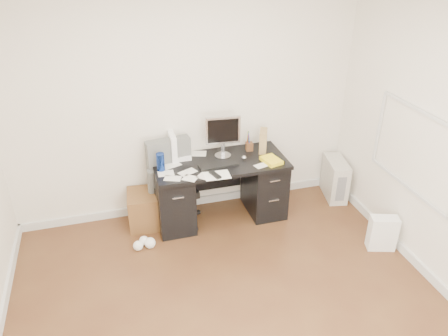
# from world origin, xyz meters

# --- Properties ---
(ground) EXTENTS (4.00, 4.00, 0.00)m
(ground) POSITION_xyz_m (0.00, 0.00, 0.00)
(ground) COLOR #4A2918
(ground) RESTS_ON ground
(room_shell) EXTENTS (4.02, 4.02, 2.71)m
(room_shell) POSITION_xyz_m (0.03, 0.03, 1.66)
(room_shell) COLOR silver
(room_shell) RESTS_ON ground
(desk) EXTENTS (1.50, 0.70, 0.75)m
(desk) POSITION_xyz_m (0.30, 1.65, 0.40)
(desk) COLOR black
(desk) RESTS_ON ground
(loose_papers) EXTENTS (1.10, 0.60, 0.00)m
(loose_papers) POSITION_xyz_m (0.10, 1.60, 0.75)
(loose_papers) COLOR white
(loose_papers) RESTS_ON desk
(lcd_monitor) EXTENTS (0.41, 0.26, 0.50)m
(lcd_monitor) POSITION_xyz_m (0.36, 1.76, 1.00)
(lcd_monitor) COLOR #AEAEB3
(lcd_monitor) RESTS_ON desk
(keyboard) EXTENTS (0.45, 0.18, 0.02)m
(keyboard) POSITION_xyz_m (0.25, 1.55, 0.76)
(keyboard) COLOR black
(keyboard) RESTS_ON desk
(computer_mouse) EXTENTS (0.06, 0.06, 0.06)m
(computer_mouse) POSITION_xyz_m (0.57, 1.60, 0.78)
(computer_mouse) COLOR #AEAEB3
(computer_mouse) RESTS_ON desk
(travel_mug) EXTENTS (0.11, 0.11, 0.20)m
(travel_mug) POSITION_xyz_m (-0.37, 1.63, 0.85)
(travel_mug) COLOR navy
(travel_mug) RESTS_ON desk
(white_binder) EXTENTS (0.12, 0.26, 0.30)m
(white_binder) POSITION_xyz_m (-0.19, 1.87, 0.90)
(white_binder) COLOR white
(white_binder) RESTS_ON desk
(magazine_file) EXTENTS (0.19, 0.25, 0.26)m
(magazine_file) POSITION_xyz_m (0.86, 1.77, 0.88)
(magazine_file) COLOR olive
(magazine_file) RESTS_ON desk
(pen_cup) EXTENTS (0.11, 0.11, 0.23)m
(pen_cup) POSITION_xyz_m (0.71, 1.83, 0.87)
(pen_cup) COLOR #512717
(pen_cup) RESTS_ON desk
(yellow_book) EXTENTS (0.24, 0.27, 0.04)m
(yellow_book) POSITION_xyz_m (0.86, 1.48, 0.77)
(yellow_book) COLOR yellow
(yellow_book) RESTS_ON desk
(paper_remote) EXTENTS (0.29, 0.23, 0.02)m
(paper_remote) POSITION_xyz_m (0.18, 1.35, 0.76)
(paper_remote) COLOR white
(paper_remote) RESTS_ON desk
(office_chair) EXTENTS (0.65, 0.65, 1.01)m
(office_chair) POSITION_xyz_m (-0.23, 1.66, 0.51)
(office_chair) COLOR #555855
(office_chair) RESTS_ON ground
(pc_tower) EXTENTS (0.33, 0.54, 0.51)m
(pc_tower) POSITION_xyz_m (1.84, 1.70, 0.25)
(pc_tower) COLOR #A59F95
(pc_tower) RESTS_ON ground
(shopping_bag) EXTENTS (0.34, 0.29, 0.39)m
(shopping_bag) POSITION_xyz_m (1.81, 0.59, 0.20)
(shopping_bag) COLOR white
(shopping_bag) RESTS_ON ground
(wicker_basket) EXTENTS (0.45, 0.45, 0.41)m
(wicker_basket) POSITION_xyz_m (-0.56, 1.74, 0.21)
(wicker_basket) COLOR #533419
(wicker_basket) RESTS_ON ground
(desk_printer) EXTENTS (0.35, 0.31, 0.18)m
(desk_printer) POSITION_xyz_m (-0.31, 1.83, 0.09)
(desk_printer) COLOR slate
(desk_printer) RESTS_ON ground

